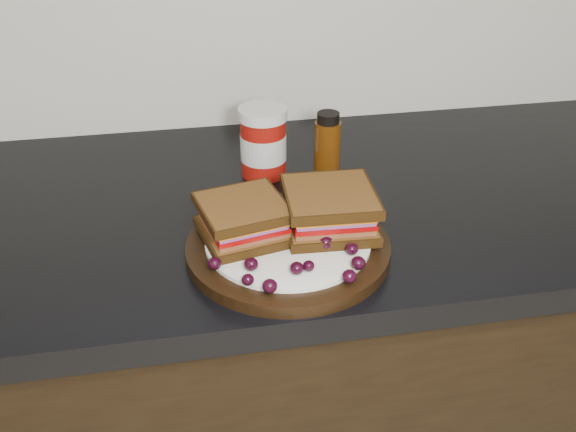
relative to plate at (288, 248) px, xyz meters
The scene contains 27 objects.
base_cabinets 0.50m from the plate, 95.70° to the left, with size 3.96×0.58×0.86m, color black.
countertop 0.16m from the plate, 95.70° to the left, with size 3.98×0.60×0.04m, color black.
plate is the anchor object (origin of this frame).
sandwich_left 0.07m from the plate, 161.78° to the left, with size 0.11×0.11×0.05m, color brown, non-canonical shape.
sandwich_right 0.08m from the plate, 17.75° to the left, with size 0.12×0.12×0.06m, color brown, non-canonical shape.
grape_0 0.12m from the plate, 153.55° to the right, with size 0.02×0.02×0.02m, color black.
grape_1 0.09m from the plate, 133.42° to the right, with size 0.02×0.02×0.02m, color black.
grape_2 0.12m from the plate, 125.98° to the right, with size 0.02×0.02×0.01m, color black.
grape_3 0.12m from the plate, 110.92° to the right, with size 0.02×0.02×0.02m, color black.
grape_4 0.08m from the plate, 92.43° to the right, with size 0.02×0.02×0.02m, color black.
grape_5 0.08m from the plate, 80.71° to the right, with size 0.02×0.02×0.01m, color black.
grape_6 0.13m from the plate, 62.53° to the right, with size 0.02×0.02×0.02m, color black.
grape_7 0.12m from the plate, 48.42° to the right, with size 0.02×0.02×0.02m, color black.
grape_8 0.09m from the plate, 34.19° to the right, with size 0.02×0.02×0.02m, color black.
grape_9 0.06m from the plate, 35.72° to the right, with size 0.02×0.02×0.02m, color black.
grape_10 0.08m from the plate, ahead, with size 0.02×0.02×0.02m, color black.
grape_11 0.07m from the plate, 13.05° to the left, with size 0.02×0.02×0.02m, color black.
grape_12 0.09m from the plate, 32.51° to the left, with size 0.02×0.02×0.02m, color black.
grape_13 0.08m from the plate, 129.81° to the left, with size 0.02×0.02×0.02m, color black.
grape_14 0.07m from the plate, 156.72° to the left, with size 0.02×0.02×0.01m, color black.
grape_15 0.06m from the plate, behind, with size 0.02×0.02×0.02m, color black.
grape_16 0.09m from the plate, 166.62° to the right, with size 0.02×0.02×0.01m, color black.
grape_17 0.07m from the plate, 147.56° to the left, with size 0.02×0.02×0.02m, color black.
grape_18 0.08m from the plate, 161.83° to the left, with size 0.02×0.02×0.02m, color black.
grape_19 0.09m from the plate, 166.36° to the left, with size 0.02×0.02×0.02m, color black.
condiment_jar 0.25m from the plate, 89.47° to the left, with size 0.08×0.08×0.12m, color maroon.
oil_bottle 0.23m from the plate, 63.11° to the left, with size 0.04×0.04×0.12m, color #472307.
Camera 1 is at (-0.12, 0.83, 1.41)m, focal length 40.00 mm.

